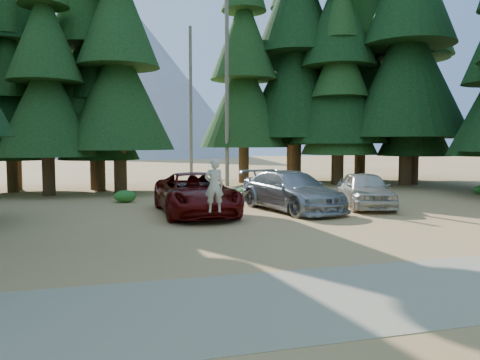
# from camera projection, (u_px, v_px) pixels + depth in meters

# --- Properties ---
(ground) EXTENTS (160.00, 160.00, 0.00)m
(ground) POSITION_uv_depth(u_px,v_px,m) (311.00, 226.00, 15.01)
(ground) COLOR tan
(ground) RESTS_ON ground
(gravel_strip) EXTENTS (26.00, 3.50, 0.01)m
(gravel_strip) POSITION_uv_depth(u_px,v_px,m) (453.00, 285.00, 8.76)
(gravel_strip) COLOR tan
(gravel_strip) RESTS_ON ground
(forest_belt_north) EXTENTS (36.00, 7.00, 22.00)m
(forest_belt_north) POSITION_uv_depth(u_px,v_px,m) (213.00, 186.00, 29.43)
(forest_belt_north) COLOR black
(forest_belt_north) RESTS_ON ground
(snag_front) EXTENTS (0.24, 0.24, 12.00)m
(snag_front) POSITION_uv_depth(u_px,v_px,m) (227.00, 89.00, 28.69)
(snag_front) COLOR gray
(snag_front) RESTS_ON ground
(snag_back) EXTENTS (0.20, 0.20, 10.00)m
(snag_back) POSITION_uv_depth(u_px,v_px,m) (191.00, 106.00, 29.68)
(snag_back) COLOR gray
(snag_back) RESTS_ON ground
(mountain_peak) EXTENTS (48.00, 50.00, 28.00)m
(mountain_peak) POSITION_uv_depth(u_px,v_px,m) (128.00, 95.00, 98.14)
(mountain_peak) COLOR gray
(mountain_peak) RESTS_ON ground
(red_pickup) EXTENTS (2.69, 5.65, 1.56)m
(red_pickup) POSITION_uv_depth(u_px,v_px,m) (196.00, 194.00, 17.52)
(red_pickup) COLOR #5E0808
(red_pickup) RESTS_ON ground
(silver_minivan_center) EXTENTS (3.36, 5.73, 1.56)m
(silver_minivan_center) POSITION_uv_depth(u_px,v_px,m) (291.00, 191.00, 18.54)
(silver_minivan_center) COLOR #9B9EA3
(silver_minivan_center) RESTS_ON ground
(silver_minivan_right) EXTENTS (2.92, 4.70, 1.49)m
(silver_minivan_right) POSITION_uv_depth(u_px,v_px,m) (365.00, 190.00, 19.37)
(silver_minivan_right) COLOR beige
(silver_minivan_right) RESTS_ON ground
(frisbee_player) EXTENTS (0.63, 0.44, 1.70)m
(frisbee_player) POSITION_uv_depth(u_px,v_px,m) (214.00, 185.00, 14.79)
(frisbee_player) COLOR beige
(frisbee_player) RESTS_ON ground
(log_left) EXTENTS (3.40, 1.99, 0.27)m
(log_left) POSITION_uv_depth(u_px,v_px,m) (230.00, 191.00, 24.86)
(log_left) COLOR gray
(log_left) RESTS_ON ground
(log_mid) EXTENTS (3.42, 1.54, 0.29)m
(log_mid) POSITION_uv_depth(u_px,v_px,m) (230.00, 193.00, 23.54)
(log_mid) COLOR gray
(log_mid) RESTS_ON ground
(log_right) EXTENTS (4.03, 2.35, 0.28)m
(log_right) POSITION_uv_depth(u_px,v_px,m) (290.00, 195.00, 22.98)
(log_right) COLOR gray
(log_right) RESTS_ON ground
(shrub_far_left) EXTENTS (1.00, 1.00, 0.55)m
(shrub_far_left) POSITION_uv_depth(u_px,v_px,m) (125.00, 196.00, 21.12)
(shrub_far_left) COLOR #26691F
(shrub_far_left) RESTS_ON ground
(shrub_left) EXTENTS (0.97, 0.97, 0.53)m
(shrub_left) POSITION_uv_depth(u_px,v_px,m) (221.00, 196.00, 21.46)
(shrub_left) COLOR #26691F
(shrub_left) RESTS_ON ground
(shrub_center_left) EXTENTS (1.10, 1.10, 0.61)m
(shrub_center_left) POSITION_uv_depth(u_px,v_px,m) (197.00, 190.00, 23.72)
(shrub_center_left) COLOR #26691F
(shrub_center_left) RESTS_ON ground
(shrub_center_right) EXTENTS (1.13, 1.13, 0.62)m
(shrub_center_right) POSITION_uv_depth(u_px,v_px,m) (246.00, 193.00, 21.94)
(shrub_center_right) COLOR #26691F
(shrub_center_right) RESTS_ON ground
(shrub_right) EXTENTS (0.93, 0.93, 0.51)m
(shrub_right) POSITION_uv_depth(u_px,v_px,m) (265.00, 191.00, 23.50)
(shrub_right) COLOR #26691F
(shrub_right) RESTS_ON ground
(shrub_far_right) EXTENTS (1.03, 1.03, 0.56)m
(shrub_far_right) POSITION_uv_depth(u_px,v_px,m) (365.00, 190.00, 24.04)
(shrub_far_right) COLOR #26691F
(shrub_far_right) RESTS_ON ground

